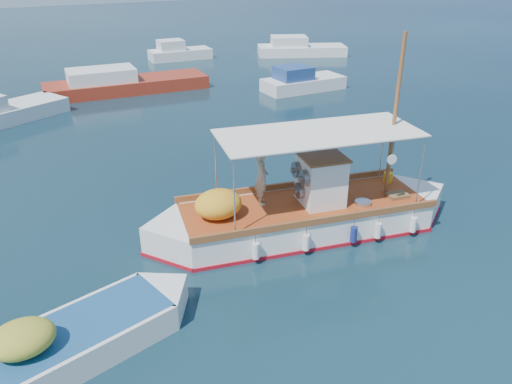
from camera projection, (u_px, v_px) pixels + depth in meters
name	position (u px, v px, depth m)	size (l,w,h in m)	color
ground	(287.00, 233.00, 16.20)	(160.00, 160.00, 0.00)	black
fishing_caique	(302.00, 215.00, 16.14)	(10.28, 4.15, 6.37)	white
dinghy	(63.00, 348.00, 11.08)	(6.36, 3.01, 1.61)	white
bg_boat_n	(122.00, 84.00, 31.99)	(10.31, 3.27, 1.80)	maroon
bg_boat_ne	(301.00, 83.00, 32.41)	(5.39, 2.30, 1.80)	silver
bg_boat_e	(299.00, 49.00, 43.22)	(7.92, 5.32, 1.80)	silver
bg_boat_far_n	(178.00, 53.00, 41.60)	(5.15, 2.21, 1.80)	silver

